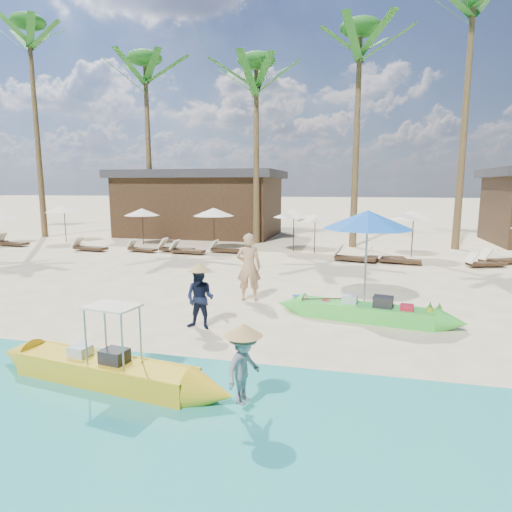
% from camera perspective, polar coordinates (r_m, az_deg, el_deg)
% --- Properties ---
extents(ground, '(240.00, 240.00, 0.00)m').
position_cam_1_polar(ground, '(10.68, -0.15, -8.69)').
color(ground, beige).
rests_on(ground, ground).
extents(wet_sand_strip, '(240.00, 4.50, 0.01)m').
position_cam_1_polar(wet_sand_strip, '(6.35, -11.67, -22.21)').
color(wet_sand_strip, tan).
rests_on(wet_sand_strip, ground).
extents(green_canoe, '(5.12, 1.19, 0.65)m').
position_cam_1_polar(green_canoe, '(11.03, 14.40, -7.21)').
color(green_canoe, '#42D741').
rests_on(green_canoe, ground).
extents(yellow_canoe, '(5.30, 1.16, 1.38)m').
position_cam_1_polar(yellow_canoe, '(7.90, -19.44, -14.17)').
color(yellow_canoe, gold).
rests_on(yellow_canoe, ground).
extents(tourist, '(0.78, 0.57, 1.97)m').
position_cam_1_polar(tourist, '(12.37, -0.97, -1.48)').
color(tourist, tan).
rests_on(tourist, ground).
extents(vendor_green, '(0.74, 0.59, 1.44)m').
position_cam_1_polar(vendor_green, '(10.05, -7.47, -5.65)').
color(vendor_green, black).
rests_on(vendor_green, ground).
extents(vendor_yellow, '(0.62, 0.79, 1.08)m').
position_cam_1_polar(vendor_yellow, '(6.37, -1.66, -14.62)').
color(vendor_yellow, gray).
rests_on(vendor_yellow, ground).
extents(blue_umbrella, '(2.47, 2.47, 2.66)m').
position_cam_1_polar(blue_umbrella, '(12.02, 14.66, 4.72)').
color(blue_umbrella, '#99999E').
rests_on(blue_umbrella, ground).
extents(resort_parasol_2, '(2.14, 2.14, 2.21)m').
position_cam_1_polar(resort_parasol_2, '(27.62, -24.24, 5.79)').
color(resort_parasol_2, '#3D2B19').
rests_on(resort_parasol_2, ground).
extents(lounger_2_left, '(1.90, 0.65, 0.64)m').
position_cam_1_polar(lounger_2_left, '(27.35, -29.92, 1.60)').
color(lounger_2_left, '#3D2B19').
rests_on(lounger_2_left, ground).
extents(resort_parasol_3, '(1.99, 1.99, 2.05)m').
position_cam_1_polar(resort_parasol_3, '(25.06, -14.96, 5.68)').
color(resort_parasol_3, '#3D2B19').
rests_on(resort_parasol_3, ground).
extents(lounger_3_left, '(1.90, 0.71, 0.63)m').
position_cam_1_polar(lounger_3_left, '(23.56, -21.46, 1.14)').
color(lounger_3_left, '#3D2B19').
rests_on(lounger_3_left, ground).
extents(lounger_3_right, '(1.68, 0.79, 0.55)m').
position_cam_1_polar(lounger_3_right, '(22.39, -15.12, 0.99)').
color(lounger_3_right, '#3D2B19').
rests_on(lounger_3_right, ground).
extents(resort_parasol_4, '(2.11, 2.11, 2.18)m').
position_cam_1_polar(resort_parasol_4, '(22.44, -5.66, 5.86)').
color(resort_parasol_4, '#3D2B19').
rests_on(resort_parasol_4, ground).
extents(lounger_4_left, '(1.79, 0.66, 0.60)m').
position_cam_1_polar(lounger_4_left, '(21.24, -9.35, 0.80)').
color(lounger_4_left, '#3D2B19').
rests_on(lounger_4_left, ground).
extents(lounger_4_right, '(1.83, 0.58, 0.62)m').
position_cam_1_polar(lounger_4_right, '(21.91, -10.81, 1.04)').
color(lounger_4_right, '#3D2B19').
rests_on(lounger_4_right, ground).
extents(resort_parasol_5, '(2.09, 2.09, 2.16)m').
position_cam_1_polar(resort_parasol_5, '(21.71, 5.07, 5.71)').
color(resort_parasol_5, '#3D2B19').
rests_on(resort_parasol_5, ground).
extents(lounger_5_left, '(1.67, 0.64, 0.55)m').
position_cam_1_polar(lounger_5_left, '(21.38, -4.22, 0.92)').
color(lounger_5_left, '#3D2B19').
rests_on(lounger_5_left, ground).
extents(resort_parasol_6, '(1.92, 1.92, 1.97)m').
position_cam_1_polar(resort_parasol_6, '(21.23, 7.89, 5.12)').
color(resort_parasol_6, '#3D2B19').
rests_on(resort_parasol_6, ground).
extents(lounger_6_left, '(1.97, 0.97, 0.64)m').
position_cam_1_polar(lounger_6_left, '(19.31, 12.76, -0.11)').
color(lounger_6_left, '#3D2B19').
rests_on(lounger_6_left, ground).
extents(lounger_6_right, '(1.83, 0.79, 0.60)m').
position_cam_1_polar(lounger_6_right, '(19.28, 18.35, -0.41)').
color(lounger_6_right, '#3D2B19').
rests_on(lounger_6_right, ground).
extents(resort_parasol_7, '(2.14, 2.14, 2.20)m').
position_cam_1_polar(resort_parasol_7, '(21.18, 20.29, 5.18)').
color(resort_parasol_7, '#3D2B19').
rests_on(resort_parasol_7, ground).
extents(lounger_7_left, '(1.84, 0.71, 0.61)m').
position_cam_1_polar(lounger_7_left, '(19.77, 16.41, -0.07)').
color(lounger_7_left, '#3D2B19').
rests_on(lounger_7_left, ground).
extents(lounger_7_right, '(1.91, 1.13, 0.62)m').
position_cam_1_polar(lounger_7_right, '(20.93, 29.58, -0.40)').
color(lounger_7_right, '#3D2B19').
rests_on(lounger_7_right, ground).
extents(lounger_8_left, '(1.73, 1.04, 0.56)m').
position_cam_1_polar(lounger_8_left, '(19.89, 28.10, -0.79)').
color(lounger_8_left, '#3D2B19').
rests_on(lounger_8_left, ground).
extents(palm_1, '(2.08, 2.08, 13.60)m').
position_cam_1_polar(palm_1, '(32.07, -27.78, 21.87)').
color(palm_1, brown).
rests_on(palm_1, ground).
extents(palm_2, '(2.08, 2.08, 11.33)m').
position_cam_1_polar(palm_2, '(28.66, -14.46, 20.88)').
color(palm_2, brown).
rests_on(palm_2, ground).
extents(palm_3, '(2.08, 2.08, 10.52)m').
position_cam_1_polar(palm_3, '(25.37, 0.05, 21.33)').
color(palm_3, brown).
rests_on(palm_3, ground).
extents(palm_4, '(2.08, 2.08, 11.70)m').
position_cam_1_polar(palm_4, '(24.66, 13.59, 23.52)').
color(palm_4, brown).
rests_on(palm_4, ground).
extents(palm_5, '(2.08, 2.08, 13.60)m').
position_cam_1_polar(palm_5, '(25.89, 26.80, 25.26)').
color(palm_5, brown).
rests_on(palm_5, ground).
extents(pavilion_west, '(10.80, 6.60, 4.30)m').
position_cam_1_polar(pavilion_west, '(29.30, -7.40, 7.08)').
color(pavilion_west, '#3D2B19').
rests_on(pavilion_west, ground).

